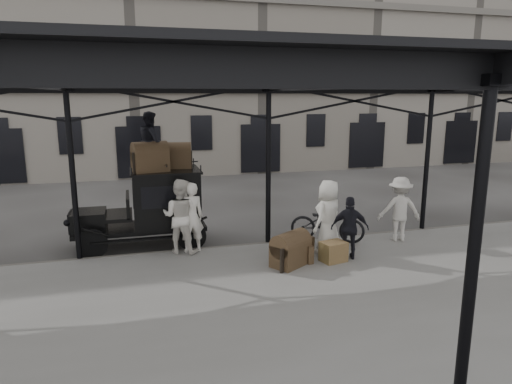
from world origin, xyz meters
The scene contains 18 objects.
ground centered at (0.00, 0.00, 0.00)m, with size 120.00×120.00×0.00m, color #383533.
platform centered at (0.00, -2.00, 0.07)m, with size 28.00×8.00×0.15m, color slate.
canopy centered at (0.00, -1.72, 4.60)m, with size 22.50×9.00×4.74m.
building_frontage centered at (0.00, 18.00, 7.00)m, with size 64.00×8.00×14.00m, color slate.
taxi centered at (-3.03, 3.02, 1.20)m, with size 3.65×1.55×2.18m.
porter_left centered at (-2.17, 1.80, 1.08)m, with size 0.68×0.45×1.86m, color silver.
porter_midleft centered at (-2.45, 1.80, 1.13)m, with size 0.95×0.74×1.96m, color silver.
porter_centre centered at (1.26, 0.77, 1.12)m, with size 0.94×0.61×1.93m, color silver.
porter_official centered at (1.59, 0.19, 0.95)m, with size 0.94×0.39×1.60m, color black.
porter_right centered at (3.62, 1.17, 1.07)m, with size 1.18×0.68×1.83m, color beige.
bicycle centered at (1.63, 1.62, 0.69)m, with size 0.72×2.07×1.09m, color black.
porter_roof centered at (-3.06, 2.92, 2.98)m, with size 0.78×0.61×1.61m, color black.
steamer_trunk_roof_near centered at (-3.11, 2.77, 2.52)m, with size 0.93×0.57×0.68m, color #4B3423, non-canonical shape.
steamer_trunk_roof_far centered at (-2.36, 3.22, 2.48)m, with size 0.83×0.51×0.61m, color #4B3423, non-canonical shape.
steamer_trunk_platform centered at (0.01, 0.15, 0.50)m, with size 0.95×0.58×0.70m, color #4B3423, non-canonical shape.
wicker_hamper centered at (1.13, 0.11, 0.40)m, with size 0.60×0.45×0.50m, color brown.
suitcase_upright centered at (0.47, 0.33, 0.38)m, with size 0.15×0.60×0.45m, color #4B3423.
suitcase_flat centered at (0.64, 0.92, 0.35)m, with size 0.60×0.15×0.40m, color #4B3423.
Camera 1 is at (-3.59, -9.77, 4.20)m, focal length 32.00 mm.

